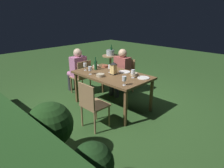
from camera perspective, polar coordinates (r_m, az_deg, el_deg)
ground_plane at (r=4.48m, az=-0.00°, el=-6.38°), size 16.00×16.00×0.00m
dining_table at (r=4.21m, az=-0.00°, el=2.17°), size 1.63×0.96×0.76m
chair_side_left_b at (r=5.13m, az=3.93°, el=2.91°), size 0.42×0.40×0.87m
person_in_rust at (r=4.94m, az=2.48°, el=4.12°), size 0.38×0.47×1.15m
chair_side_right_a at (r=3.49m, az=-5.79°, el=-5.63°), size 0.42×0.40×0.87m
chair_head_far at (r=5.05m, az=-8.64°, el=2.44°), size 0.40×0.42×0.87m
person_in_pink at (r=5.16m, az=-10.05°, el=4.50°), size 0.48×0.38×1.15m
lantern_centerpiece at (r=4.14m, az=0.43°, el=4.79°), size 0.15×0.15×0.27m
green_bottle_on_table at (r=4.51m, az=-4.74°, el=5.49°), size 0.07×0.07×0.29m
wine_glass_a at (r=4.27m, az=-0.61°, el=4.85°), size 0.08×0.08×0.17m
wine_glass_b at (r=3.93m, az=6.07°, el=3.40°), size 0.08×0.08×0.17m
wine_glass_c at (r=4.48m, az=-7.78°, el=5.38°), size 0.08×0.08×0.17m
wine_glass_d at (r=3.51m, az=3.55°, el=1.44°), size 0.08×0.08×0.17m
wine_glass_e at (r=4.16m, az=-6.33°, el=4.33°), size 0.08×0.08×0.17m
plate_a at (r=3.98m, az=9.02°, el=1.79°), size 0.24×0.24×0.01m
plate_b at (r=4.32m, az=3.61°, el=3.49°), size 0.25×0.25×0.01m
bowl_olives at (r=4.12m, az=6.38°, el=2.88°), size 0.15×0.15×0.05m
bowl_bread at (r=4.70m, az=-4.68°, el=5.12°), size 0.15×0.15×0.06m
bowl_salad at (r=4.03m, az=-3.38°, el=2.57°), size 0.16×0.16×0.06m
bowl_dip at (r=4.72m, az=-1.95°, el=5.18°), size 0.15×0.15×0.05m
side_table at (r=6.44m, az=-0.46°, el=6.25°), size 0.53×0.53×0.69m
ice_bucket at (r=6.37m, az=-0.46°, el=9.12°), size 0.26×0.26×0.34m
potted_plant_corner at (r=2.84m, az=-17.31°, el=-12.16°), size 0.62×0.62×0.89m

